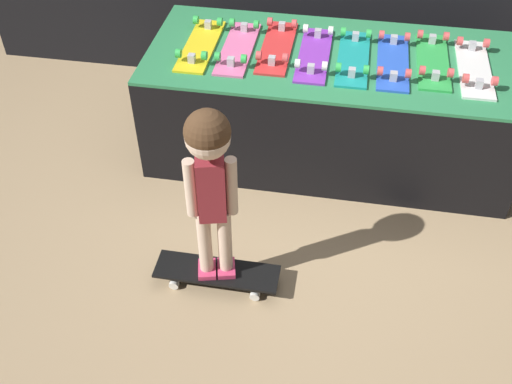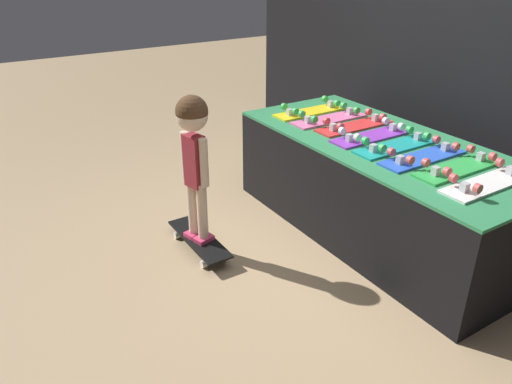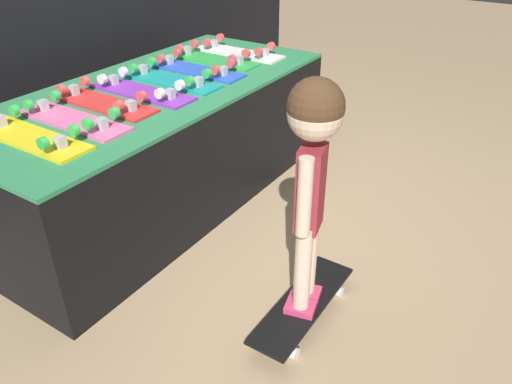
% 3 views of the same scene
% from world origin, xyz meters
% --- Properties ---
extents(ground_plane, '(16.00, 16.00, 0.00)m').
position_xyz_m(ground_plane, '(0.00, 0.00, 0.00)').
color(ground_plane, tan).
extents(display_rack, '(2.25, 0.98, 0.71)m').
position_xyz_m(display_rack, '(0.00, 0.58, 0.35)').
color(display_rack, black).
rests_on(display_rack, ground_plane).
extents(skateboard_yellow_on_rack, '(0.18, 0.64, 0.09)m').
position_xyz_m(skateboard_yellow_on_rack, '(-0.81, 0.55, 0.73)').
color(skateboard_yellow_on_rack, yellow).
rests_on(skateboard_yellow_on_rack, display_rack).
extents(skateboard_pink_on_rack, '(0.18, 0.64, 0.09)m').
position_xyz_m(skateboard_pink_on_rack, '(-0.58, 0.55, 0.73)').
color(skateboard_pink_on_rack, pink).
rests_on(skateboard_pink_on_rack, display_rack).
extents(skateboard_red_on_rack, '(0.18, 0.64, 0.09)m').
position_xyz_m(skateboard_red_on_rack, '(-0.35, 0.60, 0.73)').
color(skateboard_red_on_rack, red).
rests_on(skateboard_red_on_rack, display_rack).
extents(skateboard_purple_on_rack, '(0.18, 0.64, 0.09)m').
position_xyz_m(skateboard_purple_on_rack, '(-0.12, 0.55, 0.73)').
color(skateboard_purple_on_rack, purple).
rests_on(skateboard_purple_on_rack, display_rack).
extents(skateboard_teal_on_rack, '(0.18, 0.64, 0.09)m').
position_xyz_m(skateboard_teal_on_rack, '(0.12, 0.55, 0.73)').
color(skateboard_teal_on_rack, teal).
rests_on(skateboard_teal_on_rack, display_rack).
extents(skateboard_blue_on_rack, '(0.18, 0.64, 0.09)m').
position_xyz_m(skateboard_blue_on_rack, '(0.35, 0.55, 0.73)').
color(skateboard_blue_on_rack, blue).
rests_on(skateboard_blue_on_rack, display_rack).
extents(skateboard_green_on_rack, '(0.18, 0.64, 0.09)m').
position_xyz_m(skateboard_green_on_rack, '(0.58, 0.60, 0.73)').
color(skateboard_green_on_rack, green).
rests_on(skateboard_green_on_rack, display_rack).
extents(skateboard_white_on_rack, '(0.18, 0.64, 0.09)m').
position_xyz_m(skateboard_white_on_rack, '(0.81, 0.56, 0.73)').
color(skateboard_white_on_rack, white).
rests_on(skateboard_white_on_rack, display_rack).
extents(skateboard_on_floor, '(0.66, 0.19, 0.09)m').
position_xyz_m(skateboard_on_floor, '(-0.47, -0.67, 0.07)').
color(skateboard_on_floor, black).
rests_on(skateboard_on_floor, ground_plane).
extents(child, '(0.24, 0.21, 1.02)m').
position_xyz_m(child, '(-0.47, -0.67, 0.81)').
color(child, '#E03D6B').
rests_on(child, skateboard_on_floor).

